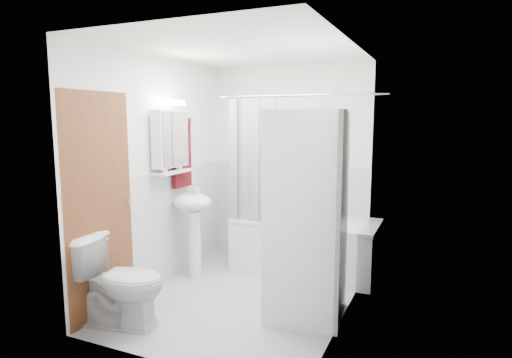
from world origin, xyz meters
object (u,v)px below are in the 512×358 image
at_px(sink, 193,215).
at_px(washer_dryer, 307,216).
at_px(bathtub, 305,243).
at_px(toilet, 120,282).

xyz_separation_m(sink, washer_dryer, (1.43, -0.41, 0.22)).
height_order(bathtub, washer_dryer, washer_dryer).
relative_size(bathtub, washer_dryer, 0.89).
height_order(sink, washer_dryer, washer_dryer).
relative_size(bathtub, sink, 1.56).
distance_m(bathtub, toilet, 2.16).
distance_m(sink, toilet, 1.28).
height_order(bathtub, sink, sink).
bearing_deg(sink, washer_dryer, -16.03).
distance_m(bathtub, sink, 1.32).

